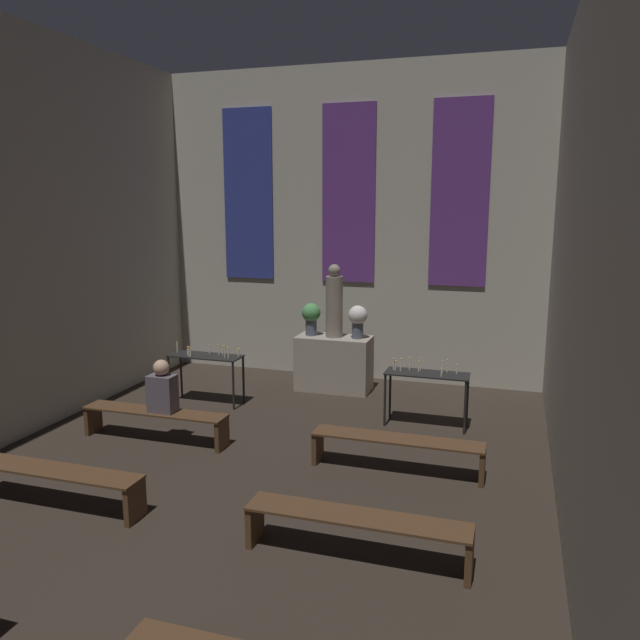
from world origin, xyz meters
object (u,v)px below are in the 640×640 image
object	(u,v)px
altar	(334,363)
statue	(334,304)
flower_vase_left	(311,316)
pew_back_right	(397,446)
flower_vase_right	(358,319)
candle_rack_left	(206,362)
person_seated	(162,389)
pew_third_right	(357,527)
candle_rack_right	(426,380)
pew_back_left	(155,418)
pew_third_left	(53,479)

from	to	relation	value
altar	statue	distance (m)	1.04
flower_vase_left	pew_back_right	xyz separation A→B (m)	(2.07, -2.99, -0.96)
altar	pew_back_right	world-z (taller)	altar
flower_vase_right	candle_rack_left	distance (m)	2.60
person_seated	pew_third_right	bearing A→B (deg)	-31.80
flower_vase_left	candle_rack_right	xyz separation A→B (m)	(2.17, -1.29, -0.60)
flower_vase_left	candle_rack_left	size ratio (longest dim) A/B	0.47
altar	candle_rack_left	distance (m)	2.20
flower_vase_right	pew_third_right	world-z (taller)	flower_vase_right
pew_third_right	person_seated	world-z (taller)	person_seated
candle_rack_left	pew_back_left	bearing A→B (deg)	-86.44
altar	flower_vase_right	bearing A→B (deg)	0.00
flower_vase_right	pew_back_left	distance (m)	3.76
candle_rack_right	pew_third_left	world-z (taller)	candle_rack_right
flower_vase_left	flower_vase_right	distance (m)	0.82
flower_vase_left	pew_back_left	size ratio (longest dim) A/B	0.27
pew_back_left	altar	bearing A→B (deg)	60.99
flower_vase_right	candle_rack_left	bearing A→B (deg)	-149.17
pew_third_right	person_seated	xyz separation A→B (m)	(-3.18, 1.97, 0.43)
flower_vase_right	pew_third_right	distance (m)	5.20
pew_back_left	person_seated	size ratio (longest dim) A/B	2.87
pew_back_left	pew_third_left	bearing A→B (deg)	-90.00
flower_vase_right	statue	bearing A→B (deg)	180.00
pew_back_left	person_seated	world-z (taller)	person_seated
statue	candle_rack_left	distance (m)	2.34
pew_back_right	candle_rack_left	bearing A→B (deg)	153.69
pew_third_left	person_seated	distance (m)	2.02
candle_rack_right	pew_back_left	distance (m)	3.83
flower_vase_left	altar	bearing A→B (deg)	-0.00
pew_third_right	pew_back_right	size ratio (longest dim) A/B	1.00
candle_rack_left	pew_third_right	world-z (taller)	candle_rack_left
candle_rack_left	pew_third_right	size ratio (longest dim) A/B	0.58
flower_vase_right	pew_third_left	xyz separation A→B (m)	(-2.07, -4.96, -0.96)
pew_third_right	pew_back_right	distance (m)	1.97
statue	pew_back_left	bearing A→B (deg)	-119.01
flower_vase_left	pew_third_left	bearing A→B (deg)	-104.09
flower_vase_left	candle_rack_left	xyz separation A→B (m)	(-1.35, -1.30, -0.60)
pew_third_left	pew_back_right	bearing A→B (deg)	30.75
candle_rack_right	flower_vase_left	bearing A→B (deg)	149.20
pew_third_right	pew_back_left	world-z (taller)	same
flower_vase_left	candle_rack_left	distance (m)	1.96
pew_third_right	altar	bearing A→B (deg)	108.48
flower_vase_right	pew_third_left	size ratio (longest dim) A/B	0.27
flower_vase_right	pew_back_right	xyz separation A→B (m)	(1.24, -2.99, -0.96)
statue	pew_back_right	world-z (taller)	statue
flower_vase_left	candle_rack_right	bearing A→B (deg)	-30.80
altar	flower_vase_left	size ratio (longest dim) A/B	2.27
flower_vase_left	pew_third_right	world-z (taller)	flower_vase_left
flower_vase_right	flower_vase_left	bearing A→B (deg)	180.00
candle_rack_left	pew_back_right	bearing A→B (deg)	-26.31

